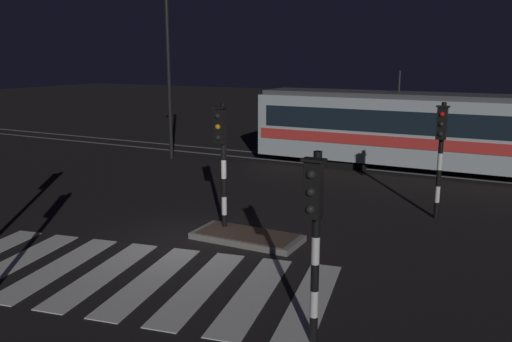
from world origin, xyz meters
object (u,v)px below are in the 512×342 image
at_px(traffic_light_median_centre, 222,149).
at_px(street_lamp_trackside_left, 165,56).
at_px(tram, 461,132).
at_px(traffic_light_corner_far_right, 441,143).
at_px(traffic_light_corner_near_right, 314,221).

xyz_separation_m(traffic_light_median_centre, street_lamp_trackside_left, (-7.72, 8.07, 2.40)).
bearing_deg(traffic_light_median_centre, tram, 65.92).
relative_size(traffic_light_median_centre, street_lamp_trackside_left, 0.47).
bearing_deg(traffic_light_median_centre, traffic_light_corner_far_right, 38.77).
bearing_deg(traffic_light_corner_far_right, traffic_light_corner_near_right, -94.96).
bearing_deg(traffic_light_corner_near_right, tram, 87.95).
bearing_deg(street_lamp_trackside_left, tram, 12.05).
bearing_deg(tram, street_lamp_trackside_left, -167.95).
height_order(traffic_light_median_centre, street_lamp_trackside_left, street_lamp_trackside_left).
relative_size(traffic_light_corner_far_right, tram, 0.20).
height_order(traffic_light_corner_far_right, street_lamp_trackside_left, street_lamp_trackside_left).
bearing_deg(traffic_light_corner_near_right, traffic_light_median_centre, 134.77).
height_order(traffic_light_median_centre, tram, tram).
distance_m(traffic_light_corner_far_right, traffic_light_median_centre, 6.39).
bearing_deg(tram, traffic_light_median_centre, -114.08).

